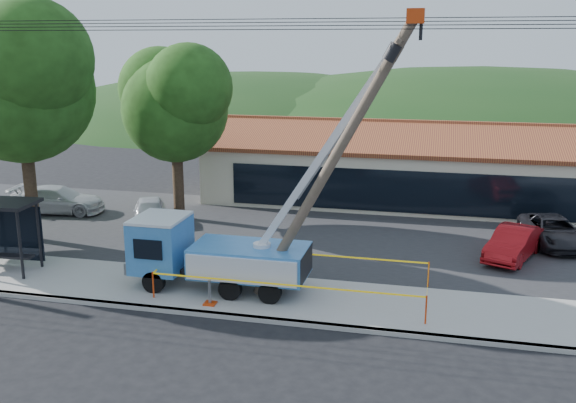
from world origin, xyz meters
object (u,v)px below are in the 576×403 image
(car_silver, at_px, (151,226))
(car_red, at_px, (512,260))
(utility_truck, at_px, (216,250))
(car_dark, at_px, (551,246))
(leaning_pole, at_px, (338,151))
(bus_shelter, at_px, (1,219))
(car_white, at_px, (60,214))

(car_silver, xyz_separation_m, car_red, (17.06, -1.27, 0.00))
(utility_truck, xyz_separation_m, car_dark, (12.88, 8.50, -1.60))
(utility_truck, xyz_separation_m, leaning_pole, (4.45, -0.19, 3.83))
(utility_truck, bearing_deg, car_dark, 33.40)
(bus_shelter, relative_size, car_red, 0.75)
(utility_truck, xyz_separation_m, car_white, (-11.81, 8.32, -1.60))
(leaning_pole, distance_m, car_white, 19.13)
(car_white, xyz_separation_m, car_dark, (24.70, 0.18, 0.00))
(car_white, height_order, car_dark, car_white)
(utility_truck, height_order, car_dark, utility_truck)
(bus_shelter, xyz_separation_m, car_white, (-3.02, 8.42, -2.24))
(bus_shelter, relative_size, car_silver, 0.78)
(bus_shelter, distance_m, car_white, 9.22)
(leaning_pole, xyz_separation_m, car_red, (6.51, 6.27, -5.44))
(bus_shelter, bearing_deg, utility_truck, -3.59)
(leaning_pole, height_order, car_red, leaning_pole)
(bus_shelter, bearing_deg, leaning_pole, -4.63)
(car_dark, bearing_deg, car_red, -138.80)
(car_white, bearing_deg, car_red, -103.60)
(leaning_pole, bearing_deg, car_red, 43.92)
(leaning_pole, bearing_deg, utility_truck, 177.61)
(car_red, bearing_deg, car_dark, 73.43)
(car_white, bearing_deg, bus_shelter, -168.27)
(car_red, relative_size, car_white, 0.83)
(utility_truck, distance_m, car_dark, 15.52)
(car_silver, bearing_deg, bus_shelter, -134.72)
(car_silver, relative_size, car_white, 0.80)
(leaning_pole, xyz_separation_m, car_dark, (8.44, 8.68, -5.44))
(utility_truck, height_order, car_red, utility_truck)
(car_silver, distance_m, car_dark, 19.02)
(car_white, bearing_deg, utility_truck, -133.16)
(car_silver, bearing_deg, car_white, 145.50)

